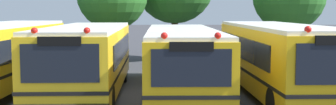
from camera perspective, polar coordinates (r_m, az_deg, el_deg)
ground_plane at (r=16.21m, az=-4.40°, el=-5.64°), size 160.00×160.00×0.00m
school_bus_1 at (r=16.21m, az=-10.48°, el=-0.64°), size 2.76×9.76×2.70m
school_bus_2 at (r=16.08m, az=1.79°, el=-0.79°), size 2.61×10.63×2.59m
school_bus_3 at (r=16.32m, az=14.19°, el=-0.57°), size 2.83×10.43×2.76m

